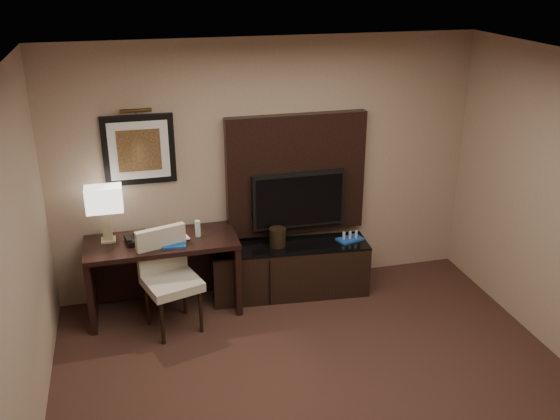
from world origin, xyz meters
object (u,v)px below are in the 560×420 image
object	(u,v)px
tv	(298,200)
ice_bucket	(278,237)
desk_chair	(172,282)
desk_phone	(137,237)
credenza	(290,269)
minibar_tray	(350,236)
table_lamp	(105,212)
desk	(164,276)
water_bottle	(198,228)

from	to	relation	value
tv	ice_bucket	size ratio (longest dim) A/B	5.05
desk_chair	ice_bucket	distance (m)	1.24
desk_chair	desk_phone	distance (m)	0.58
desk_chair	desk_phone	size ratio (longest dim) A/B	4.68
desk_phone	credenza	bearing A→B (deg)	-9.08
desk_chair	desk_phone	xyz separation A→B (m)	(-0.28, 0.37, 0.34)
tv	minibar_tray	bearing A→B (deg)	-20.03
ice_bucket	desk_phone	bearing A→B (deg)	-178.11
credenza	ice_bucket	world-z (taller)	ice_bucket
credenza	table_lamp	world-z (taller)	table_lamp
credenza	ice_bucket	bearing A→B (deg)	175.85
desk	water_bottle	xyz separation A→B (m)	(0.37, 0.01, 0.48)
desk_phone	water_bottle	distance (m)	0.60
table_lamp	desk_phone	bearing A→B (deg)	-21.40
table_lamp	minibar_tray	bearing A→B (deg)	-2.75
water_bottle	ice_bucket	bearing A→B (deg)	3.05
credenza	minibar_tray	size ratio (longest dim) A/B	6.09
minibar_tray	ice_bucket	bearing A→B (deg)	175.77
ice_bucket	desk	bearing A→B (deg)	-177.34
credenza	ice_bucket	distance (m)	0.41
desk_phone	ice_bucket	bearing A→B (deg)	-8.16
ice_bucket	tv	bearing A→B (deg)	26.97
credenza	desk_phone	xyz separation A→B (m)	(-1.57, -0.03, 0.57)
water_bottle	minibar_tray	size ratio (longest dim) A/B	0.60
credenza	desk_phone	distance (m)	1.67
table_lamp	ice_bucket	xyz separation A→B (m)	(1.71, -0.06, -0.44)
desk_phone	water_bottle	world-z (taller)	water_bottle
credenza	ice_bucket	xyz separation A→B (m)	(-0.13, 0.02, 0.39)
water_bottle	minibar_tray	world-z (taller)	water_bottle
desk	desk_chair	xyz separation A→B (m)	(0.05, -0.36, 0.11)
credenza	water_bottle	bearing A→B (deg)	-173.79
table_lamp	ice_bucket	distance (m)	1.77
desk	minibar_tray	size ratio (longest dim) A/B	5.47
credenza	desk_phone	world-z (taller)	desk_phone
water_bottle	desk	bearing A→B (deg)	-178.24
desk_chair	table_lamp	bearing A→B (deg)	122.40
table_lamp	water_bottle	bearing A→B (deg)	-6.94
desk_chair	minibar_tray	distance (m)	1.98
desk_phone	ice_bucket	size ratio (longest dim) A/B	1.11
minibar_tray	credenza	bearing A→B (deg)	176.73
desk_phone	minibar_tray	bearing A→B (deg)	-10.34
desk_chair	table_lamp	size ratio (longest dim) A/B	1.67
minibar_tray	desk_chair	bearing A→B (deg)	-169.54
desk_chair	water_bottle	xyz separation A→B (m)	(0.32, 0.37, 0.37)
desk	water_bottle	size ratio (longest dim) A/B	9.05
minibar_tray	desk	bearing A→B (deg)	179.93
desk	water_bottle	world-z (taller)	water_bottle
tv	ice_bucket	world-z (taller)	tv
desk	tv	distance (m)	1.61
desk	table_lamp	distance (m)	0.88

